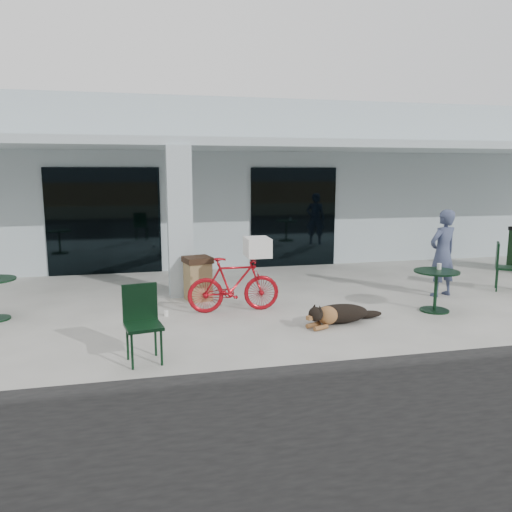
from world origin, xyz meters
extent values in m
plane|color=beige|center=(0.00, 0.00, 0.00)|extent=(80.00, 80.00, 0.00)
cube|color=#A9BABF|center=(0.00, 8.50, 2.25)|extent=(22.00, 7.00, 4.50)
cube|color=black|center=(-3.20, 4.98, 1.35)|extent=(2.80, 0.06, 2.70)
cube|color=black|center=(1.80, 4.98, 1.35)|extent=(2.40, 0.06, 2.70)
cube|color=#A9BABF|center=(-1.50, 2.30, 1.56)|extent=(0.50, 0.50, 3.12)
cube|color=#A9BABF|center=(0.00, 3.60, 3.21)|extent=(22.00, 2.80, 0.18)
imported|color=#A40D16|center=(-0.64, 0.79, 0.52)|extent=(1.73, 0.51, 1.04)
cube|color=white|center=(-0.19, 0.78, 1.21)|extent=(0.45, 0.60, 0.35)
cylinder|color=white|center=(-1.90, 0.76, 0.05)|extent=(0.09, 0.09, 0.10)
imported|color=#3A4463|center=(3.84, 1.01, 0.91)|extent=(0.76, 0.59, 1.82)
cylinder|color=white|center=(3.17, 0.10, 0.83)|extent=(0.09, 0.09, 0.11)
camera|label=1|loc=(-2.26, -8.13, 2.59)|focal=35.00mm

